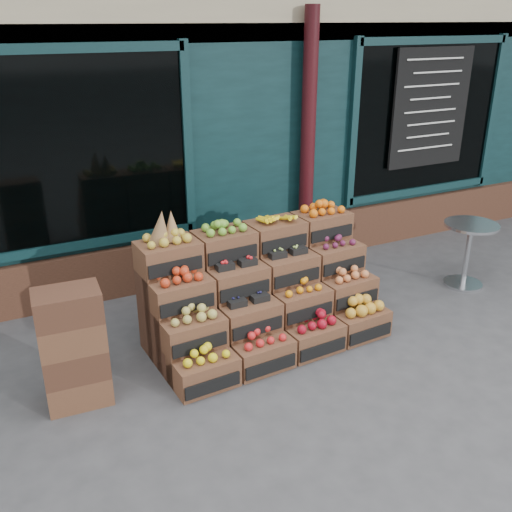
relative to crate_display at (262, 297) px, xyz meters
name	(u,v)px	position (x,y,z in m)	size (l,w,h in m)	color
ground	(307,358)	(0.20, -0.56, -0.45)	(60.00, 60.00, 0.00)	#3E3E41
shop_facade	(140,63)	(0.20, 4.55, 1.95)	(12.00, 6.24, 4.80)	#0C292B
crate_display	(262,297)	(0.00, 0.00, 0.00)	(2.38, 1.26, 1.46)	brown
spare_crates	(73,348)	(-1.89, -0.26, 0.08)	(0.55, 0.40, 1.05)	brown
bistro_table	(468,247)	(2.79, -0.02, 0.05)	(0.64, 0.64, 0.80)	silver
shopkeeper	(74,208)	(-1.38, 2.32, 0.47)	(0.67, 0.44, 1.84)	#195A2F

